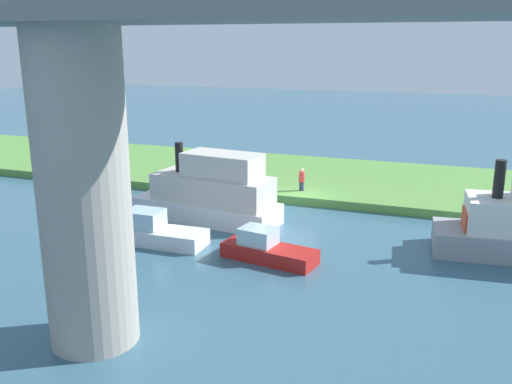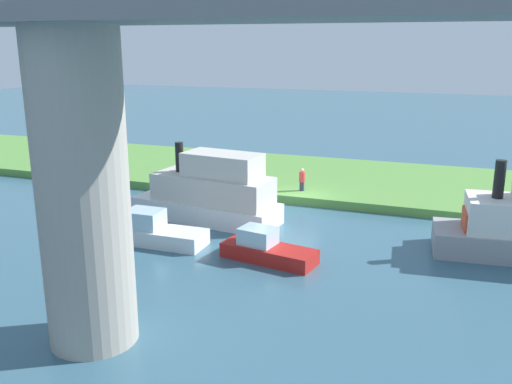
{
  "view_description": "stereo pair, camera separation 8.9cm",
  "coord_description": "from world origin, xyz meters",
  "px_view_note": "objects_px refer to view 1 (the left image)",
  "views": [
    {
      "loc": [
        -8.41,
        30.23,
        9.24
      ],
      "look_at": [
        0.72,
        5.0,
        2.0
      ],
      "focal_mm": 38.94,
      "sensor_mm": 36.0,
      "label": 1
    },
    {
      "loc": [
        -8.5,
        30.2,
        9.24
      ],
      "look_at": [
        0.72,
        5.0,
        2.0
      ],
      "focal_mm": 38.94,
      "sensor_mm": 36.0,
      "label": 2
    }
  ],
  "objects_px": {
    "person_on_bank": "(302,179)",
    "skiff_small": "(266,249)",
    "mooring_post": "(180,175)",
    "pontoon_yellow": "(210,193)",
    "houseboat_blue": "(154,232)",
    "bridge_pylon": "(84,193)"
  },
  "relations": [
    {
      "from": "skiff_small",
      "to": "mooring_post",
      "type": "bearing_deg",
      "value": -46.27
    },
    {
      "from": "pontoon_yellow",
      "to": "skiff_small",
      "type": "distance_m",
      "value": 6.4
    },
    {
      "from": "pontoon_yellow",
      "to": "person_on_bank",
      "type": "bearing_deg",
      "value": -120.48
    },
    {
      "from": "person_on_bank",
      "to": "skiff_small",
      "type": "distance_m",
      "value": 10.23
    },
    {
      "from": "bridge_pylon",
      "to": "mooring_post",
      "type": "distance_m",
      "value": 19.37
    },
    {
      "from": "bridge_pylon",
      "to": "houseboat_blue",
      "type": "height_order",
      "value": "bridge_pylon"
    },
    {
      "from": "bridge_pylon",
      "to": "person_on_bank",
      "type": "xyz_separation_m",
      "value": [
        -1.78,
        -18.4,
        -3.67
      ]
    },
    {
      "from": "bridge_pylon",
      "to": "skiff_small",
      "type": "xyz_separation_m",
      "value": [
        -2.98,
        -8.26,
        -4.37
      ]
    },
    {
      "from": "person_on_bank",
      "to": "mooring_post",
      "type": "relative_size",
      "value": 1.53
    },
    {
      "from": "pontoon_yellow",
      "to": "houseboat_blue",
      "type": "bearing_deg",
      "value": 75.32
    },
    {
      "from": "skiff_small",
      "to": "houseboat_blue",
      "type": "height_order",
      "value": "houseboat_blue"
    },
    {
      "from": "person_on_bank",
      "to": "pontoon_yellow",
      "type": "distance_m",
      "value": 6.79
    },
    {
      "from": "pontoon_yellow",
      "to": "houseboat_blue",
      "type": "relative_size",
      "value": 1.74
    },
    {
      "from": "mooring_post",
      "to": "pontoon_yellow",
      "type": "bearing_deg",
      "value": 130.58
    },
    {
      "from": "houseboat_blue",
      "to": "mooring_post",
      "type": "bearing_deg",
      "value": -69.63
    },
    {
      "from": "bridge_pylon",
      "to": "pontoon_yellow",
      "type": "xyz_separation_m",
      "value": [
        1.66,
        -12.56,
        -3.36
      ]
    },
    {
      "from": "bridge_pylon",
      "to": "mooring_post",
      "type": "height_order",
      "value": "bridge_pylon"
    },
    {
      "from": "mooring_post",
      "to": "houseboat_blue",
      "type": "relative_size",
      "value": 0.19
    },
    {
      "from": "person_on_bank",
      "to": "mooring_post",
      "type": "height_order",
      "value": "person_on_bank"
    },
    {
      "from": "person_on_bank",
      "to": "houseboat_blue",
      "type": "distance_m",
      "value": 10.94
    },
    {
      "from": "mooring_post",
      "to": "skiff_small",
      "type": "relative_size",
      "value": 0.21
    },
    {
      "from": "mooring_post",
      "to": "houseboat_blue",
      "type": "bearing_deg",
      "value": 110.37
    }
  ]
}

